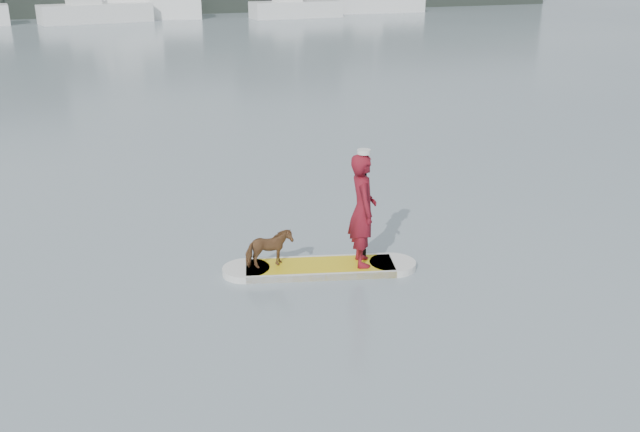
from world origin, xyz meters
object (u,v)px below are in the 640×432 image
object	(u,v)px
paddleboard	(320,268)
dog	(269,249)
paddler	(363,210)
sailboat_d	(95,11)
sailboat_e	(295,8)
sailboat_f	(376,3)

from	to	relation	value
paddleboard	dog	xyz separation A→B (m)	(-0.82, 0.23, 0.39)
paddler	sailboat_d	size ratio (longest dim) A/B	0.16
paddleboard	sailboat_e	size ratio (longest dim) A/B	0.30
paddler	paddleboard	bearing A→B (deg)	88.23
paddleboard	paddler	bearing A→B (deg)	0.00
sailboat_e	sailboat_f	bearing A→B (deg)	15.77
paddleboard	paddler	distance (m)	1.25
dog	sailboat_f	xyz separation A→B (m)	(25.58, 49.66, 0.41)
paddleboard	sailboat_e	world-z (taller)	sailboat_e
sailboat_d	sailboat_f	world-z (taller)	sailboat_f
sailboat_d	paddler	bearing A→B (deg)	-99.29
dog	sailboat_e	xyz separation A→B (m)	(17.00, 47.03, 0.33)
dog	sailboat_d	distance (m)	48.59
paddleboard	dog	bearing A→B (deg)	180.00
dog	sailboat_f	distance (m)	55.86
paddler	sailboat_e	distance (m)	49.92
paddler	sailboat_f	size ratio (longest dim) A/B	0.15
paddler	sailboat_f	distance (m)	55.57
dog	paddleboard	bearing A→B (deg)	-107.84
dog	sailboat_d	size ratio (longest dim) A/B	0.06
dog	paddler	bearing A→B (deg)	-107.84
paddleboard	paddler	size ratio (longest dim) A/B	1.67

